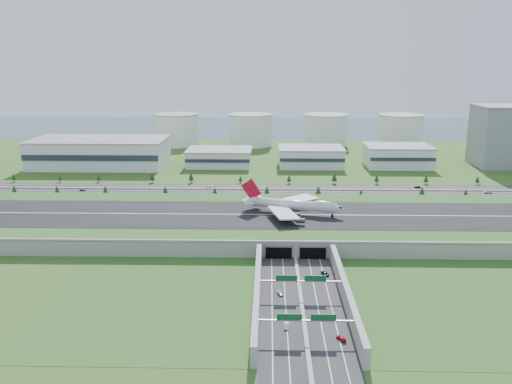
{
  "coord_description": "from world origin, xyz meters",
  "views": [
    {
      "loc": [
        -13.56,
        -305.85,
        97.99
      ],
      "look_at": [
        -21.98,
        35.0,
        13.15
      ],
      "focal_mm": 38.0,
      "sensor_mm": 36.0,
      "label": 1
    }
  ],
  "objects_px": {
    "car_5": "(418,187)",
    "car_7": "(209,187)",
    "car_1": "(286,326)",
    "car_4": "(82,190)",
    "boeing_747": "(292,205)",
    "car_2": "(325,273)",
    "fuel_tank_a": "(176,130)",
    "car_3": "(341,338)",
    "car_6": "(488,192)",
    "car_0": "(280,294)",
    "office_tower": "(501,136)"
  },
  "relations": [
    {
      "from": "car_2",
      "to": "car_3",
      "type": "bearing_deg",
      "value": 76.65
    },
    {
      "from": "car_3",
      "to": "car_1",
      "type": "bearing_deg",
      "value": -47.89
    },
    {
      "from": "car_4",
      "to": "car_7",
      "type": "distance_m",
      "value": 95.43
    },
    {
      "from": "car_3",
      "to": "car_4",
      "type": "relative_size",
      "value": 0.98
    },
    {
      "from": "office_tower",
      "to": "car_2",
      "type": "bearing_deg",
      "value": -125.2
    },
    {
      "from": "car_0",
      "to": "car_4",
      "type": "bearing_deg",
      "value": 107.93
    },
    {
      "from": "car_0",
      "to": "car_1",
      "type": "relative_size",
      "value": 0.8
    },
    {
      "from": "boeing_747",
      "to": "car_2",
      "type": "relative_size",
      "value": 11.31
    },
    {
      "from": "boeing_747",
      "to": "car_4",
      "type": "xyz_separation_m",
      "value": [
        -155.1,
        84.85,
        -12.64
      ]
    },
    {
      "from": "car_2",
      "to": "car_4",
      "type": "height_order",
      "value": "car_4"
    },
    {
      "from": "car_5",
      "to": "car_6",
      "type": "distance_m",
      "value": 50.59
    },
    {
      "from": "car_2",
      "to": "car_7",
      "type": "xyz_separation_m",
      "value": [
        -72.67,
        171.28,
        -0.01
      ]
    },
    {
      "from": "office_tower",
      "to": "car_0",
      "type": "relative_size",
      "value": 14.05
    },
    {
      "from": "boeing_747",
      "to": "car_6",
      "type": "distance_m",
      "value": 171.49
    },
    {
      "from": "car_0",
      "to": "car_6",
      "type": "bearing_deg",
      "value": 27.99
    },
    {
      "from": "boeing_747",
      "to": "car_2",
      "type": "bearing_deg",
      "value": -63.57
    },
    {
      "from": "car_1",
      "to": "car_2",
      "type": "bearing_deg",
      "value": 72.31
    },
    {
      "from": "car_5",
      "to": "car_4",
      "type": "bearing_deg",
      "value": -85.7
    },
    {
      "from": "fuel_tank_a",
      "to": "car_0",
      "type": "distance_m",
      "value": 418.99
    },
    {
      "from": "boeing_747",
      "to": "car_1",
      "type": "xyz_separation_m",
      "value": [
        -7.17,
        -125.05,
        -12.65
      ]
    },
    {
      "from": "car_1",
      "to": "car_4",
      "type": "height_order",
      "value": "car_4"
    },
    {
      "from": "car_0",
      "to": "car_3",
      "type": "distance_m",
      "value": 42.59
    },
    {
      "from": "car_0",
      "to": "boeing_747",
      "type": "bearing_deg",
      "value": 63.78
    },
    {
      "from": "car_2",
      "to": "car_6",
      "type": "bearing_deg",
      "value": -144.16
    },
    {
      "from": "office_tower",
      "to": "car_1",
      "type": "distance_m",
      "value": 379.37
    },
    {
      "from": "office_tower",
      "to": "car_5",
      "type": "bearing_deg",
      "value": -137.05
    },
    {
      "from": "car_7",
      "to": "car_6",
      "type": "bearing_deg",
      "value": 76.6
    },
    {
      "from": "car_4",
      "to": "car_2",
      "type": "bearing_deg",
      "value": -112.18
    },
    {
      "from": "car_2",
      "to": "car_3",
      "type": "height_order",
      "value": "car_2"
    },
    {
      "from": "car_4",
      "to": "car_7",
      "type": "xyz_separation_m",
      "value": [
        94.59,
        12.65,
        -0.08
      ]
    },
    {
      "from": "car_4",
      "to": "car_7",
      "type": "height_order",
      "value": "car_4"
    },
    {
      "from": "boeing_747",
      "to": "car_5",
      "type": "distance_m",
      "value": 142.35
    },
    {
      "from": "boeing_747",
      "to": "car_0",
      "type": "height_order",
      "value": "boeing_747"
    },
    {
      "from": "car_6",
      "to": "fuel_tank_a",
      "type": "bearing_deg",
      "value": 68.84
    },
    {
      "from": "car_3",
      "to": "car_6",
      "type": "relative_size",
      "value": 0.8
    },
    {
      "from": "car_1",
      "to": "car_4",
      "type": "relative_size",
      "value": 1.01
    },
    {
      "from": "car_4",
      "to": "office_tower",
      "type": "bearing_deg",
      "value": -51.91
    },
    {
      "from": "car_3",
      "to": "car_7",
      "type": "distance_m",
      "value": 242.27
    },
    {
      "from": "car_1",
      "to": "car_5",
      "type": "xyz_separation_m",
      "value": [
        107.85,
        224.87,
        -0.03
      ]
    },
    {
      "from": "boeing_747",
      "to": "car_1",
      "type": "height_order",
      "value": "boeing_747"
    },
    {
      "from": "car_4",
      "to": "car_5",
      "type": "distance_m",
      "value": 256.23
    },
    {
      "from": "office_tower",
      "to": "car_7",
      "type": "height_order",
      "value": "office_tower"
    },
    {
      "from": "fuel_tank_a",
      "to": "car_5",
      "type": "height_order",
      "value": "fuel_tank_a"
    },
    {
      "from": "fuel_tank_a",
      "to": "car_4",
      "type": "bearing_deg",
      "value": -98.88
    },
    {
      "from": "fuel_tank_a",
      "to": "car_1",
      "type": "distance_m",
      "value": 446.86
    },
    {
      "from": "car_6",
      "to": "car_7",
      "type": "xyz_separation_m",
      "value": [
        -209.33,
        13.22,
        -0.08
      ]
    },
    {
      "from": "car_5",
      "to": "car_7",
      "type": "height_order",
      "value": "car_5"
    },
    {
      "from": "car_4",
      "to": "fuel_tank_a",
      "type": "bearing_deg",
      "value": 12.42
    },
    {
      "from": "fuel_tank_a",
      "to": "car_1",
      "type": "xyz_separation_m",
      "value": [
        113.23,
        -431.96,
        -16.57
      ]
    },
    {
      "from": "car_3",
      "to": "car_4",
      "type": "xyz_separation_m",
      "value": [
        -167.22,
        218.49,
        0.13
      ]
    }
  ]
}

